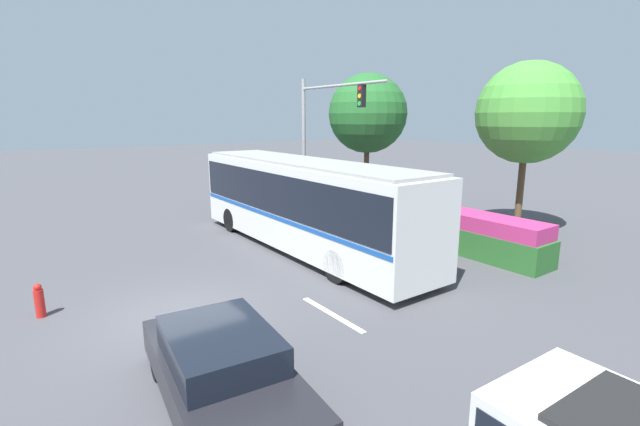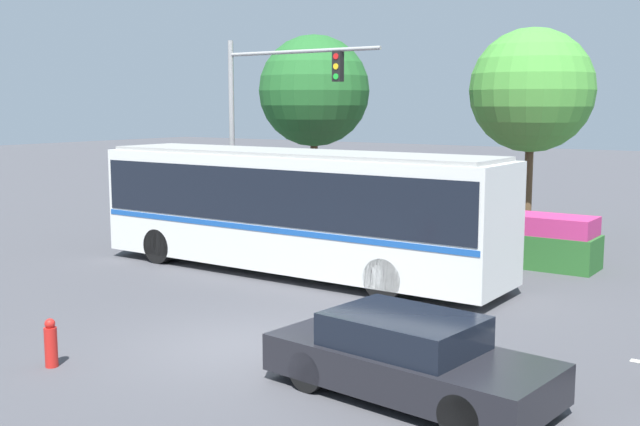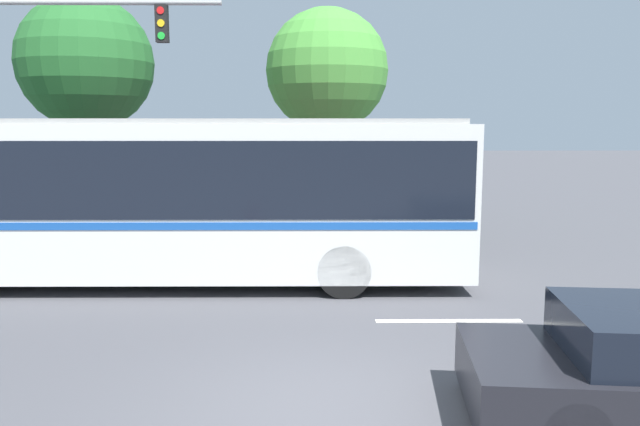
# 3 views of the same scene
# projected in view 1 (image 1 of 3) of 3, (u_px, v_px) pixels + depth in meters

# --- Properties ---
(ground_plane) EXTENTS (140.00, 140.00, 0.00)m
(ground_plane) POSITION_uv_depth(u_px,v_px,m) (180.00, 316.00, 10.79)
(ground_plane) COLOR #444449
(city_bus) EXTENTS (11.85, 2.53, 3.30)m
(city_bus) POSITION_uv_depth(u_px,v_px,m) (303.00, 199.00, 15.97)
(city_bus) COLOR silver
(city_bus) RESTS_ON ground
(sedan_foreground) EXTENTS (4.68, 2.32, 1.29)m
(sedan_foreground) POSITION_uv_depth(u_px,v_px,m) (223.00, 370.00, 7.39)
(sedan_foreground) COLOR black
(sedan_foreground) RESTS_ON ground
(traffic_light_pole) EXTENTS (5.85, 0.24, 6.62)m
(traffic_light_pole) POSITION_uv_depth(u_px,v_px,m) (320.00, 127.00, 20.40)
(traffic_light_pole) COLOR gray
(traffic_light_pole) RESTS_ON ground
(flowering_hedge) EXTENTS (9.30, 1.39, 1.47)m
(flowering_hedge) POSITION_uv_depth(u_px,v_px,m) (431.00, 223.00, 17.24)
(flowering_hedge) COLOR #286028
(flowering_hedge) RESTS_ON ground
(street_tree_left) EXTENTS (3.97, 3.97, 6.99)m
(street_tree_left) POSITION_uv_depth(u_px,v_px,m) (368.00, 114.00, 22.13)
(street_tree_left) COLOR brown
(street_tree_left) RESTS_ON ground
(street_tree_centre) EXTENTS (4.07, 4.07, 7.02)m
(street_tree_centre) POSITION_uv_depth(u_px,v_px,m) (528.00, 113.00, 17.66)
(street_tree_centre) COLOR brown
(street_tree_centre) RESTS_ON ground
(fire_hydrant) EXTENTS (0.22, 0.22, 0.86)m
(fire_hydrant) POSITION_uv_depth(u_px,v_px,m) (39.00, 301.00, 10.67)
(fire_hydrant) COLOR red
(fire_hydrant) RESTS_ON ground
(lane_stripe_near) EXTENTS (2.40, 0.16, 0.01)m
(lane_stripe_near) POSITION_uv_depth(u_px,v_px,m) (332.00, 314.00, 10.89)
(lane_stripe_near) COLOR silver
(lane_stripe_near) RESTS_ON ground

